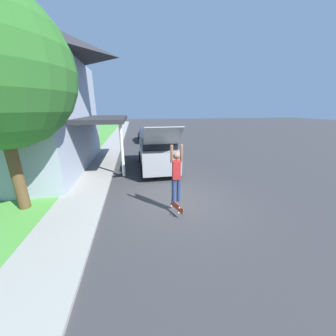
# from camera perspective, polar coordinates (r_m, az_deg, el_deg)

# --- Properties ---
(ground_plane) EXTENTS (120.00, 120.00, 0.00)m
(ground_plane) POSITION_cam_1_polar(r_m,az_deg,el_deg) (7.47, 2.10, -9.94)
(ground_plane) COLOR #333335
(lawn) EXTENTS (10.00, 80.00, 0.08)m
(lawn) POSITION_cam_1_polar(r_m,az_deg,el_deg) (14.50, -36.65, 0.49)
(lawn) COLOR #478E38
(lawn) RESTS_ON ground_plane
(sidewalk) EXTENTS (1.80, 80.00, 0.10)m
(sidewalk) POSITION_cam_1_polar(r_m,az_deg,el_deg) (13.10, -19.27, 1.61)
(sidewalk) COLOR gray
(sidewalk) RESTS_ON ground_plane
(suv_parked) EXTENTS (2.07, 5.59, 2.75)m
(suv_parked) POSITION_cam_1_polar(r_m,az_deg,el_deg) (11.17, -3.51, 5.53)
(suv_parked) COLOR gray
(suv_parked) RESTS_ON ground_plane
(car_down_street) EXTENTS (1.85, 4.46, 1.26)m
(car_down_street) POSITION_cam_1_polar(r_m,az_deg,el_deg) (21.21, -6.57, 9.87)
(car_down_street) COLOR black
(car_down_street) RESTS_ON ground_plane
(skateboarder) EXTENTS (0.41, 0.23, 1.97)m
(skateboarder) POSITION_cam_1_polar(r_m,az_deg,el_deg) (6.18, 2.55, -1.64)
(skateboarder) COLOR navy
(skateboarder) RESTS_ON ground_plane
(skateboard) EXTENTS (0.31, 0.73, 0.26)m
(skateboard) POSITION_cam_1_polar(r_m,az_deg,el_deg) (6.47, 2.63, -11.70)
(skateboard) COLOR #B73D23
(skateboard) RESTS_ON ground_plane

